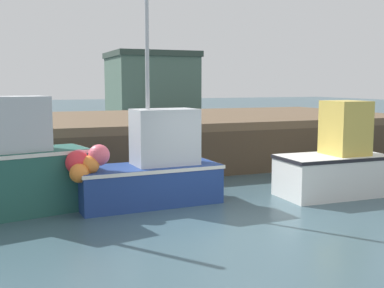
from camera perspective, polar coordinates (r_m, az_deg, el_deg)
ground at (r=9.76m, az=5.76°, el=-9.67°), size 120.00×160.00×0.10m
pier at (r=17.99m, az=2.54°, el=2.58°), size 13.69×8.05×1.61m
fishing_boat_near_left at (r=10.79m, az=-21.77°, el=-3.10°), size 3.97×1.98×4.87m
fishing_boat_near_right at (r=11.10m, az=-5.20°, el=-2.94°), size 3.57×1.46×5.31m
fishing_boat_mid at (r=12.47m, az=16.59°, el=-2.20°), size 2.74×1.40×2.35m
rowboat at (r=14.83m, az=16.95°, el=-3.09°), size 1.66×1.02×0.47m
warehouse at (r=44.06m, az=-4.87°, el=7.15°), size 7.32×7.10×5.60m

